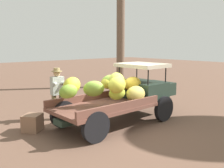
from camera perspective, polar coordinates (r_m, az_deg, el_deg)
The scene contains 4 objects.
ground_plane at distance 7.95m, azimuth 0.20°, elevation -9.31°, with size 60.00×60.00×0.00m, color brown.
truck at distance 8.09m, azimuth 2.75°, elevation -1.95°, with size 4.51×1.81×1.85m.
farmer at distance 8.55m, azimuth -12.15°, elevation -1.41°, with size 0.53×0.47×1.72m.
wooden_crate at distance 7.75m, azimuth -17.41°, elevation -8.31°, with size 0.52×0.47×0.49m, color #89634B.
Camera 1 is at (-4.92, -5.73, 2.48)m, focal length 40.74 mm.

